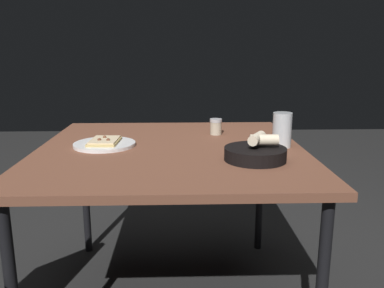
# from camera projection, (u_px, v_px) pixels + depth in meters

# --- Properties ---
(dining_table) EXTENTS (1.14, 1.12, 0.75)m
(dining_table) POSITION_uv_depth(u_px,v_px,m) (171.00, 160.00, 1.73)
(dining_table) COLOR brown
(dining_table) RESTS_ON ground
(pizza_plate) EXTENTS (0.26, 0.26, 0.04)m
(pizza_plate) POSITION_uv_depth(u_px,v_px,m) (105.00, 143.00, 1.74)
(pizza_plate) COLOR white
(pizza_plate) RESTS_ON dining_table
(bread_basket) EXTENTS (0.23, 0.23, 0.10)m
(bread_basket) POSITION_uv_depth(u_px,v_px,m) (256.00, 152.00, 1.51)
(bread_basket) COLOR black
(bread_basket) RESTS_ON dining_table
(beer_glass) EXTENTS (0.08, 0.08, 0.15)m
(beer_glass) POSITION_uv_depth(u_px,v_px,m) (282.00, 131.00, 1.71)
(beer_glass) COLOR silver
(beer_glass) RESTS_ON dining_table
(pepper_shaker) EXTENTS (0.06, 0.06, 0.08)m
(pepper_shaker) POSITION_uv_depth(u_px,v_px,m) (216.00, 128.00, 1.96)
(pepper_shaker) COLOR #BFB299
(pepper_shaker) RESTS_ON dining_table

